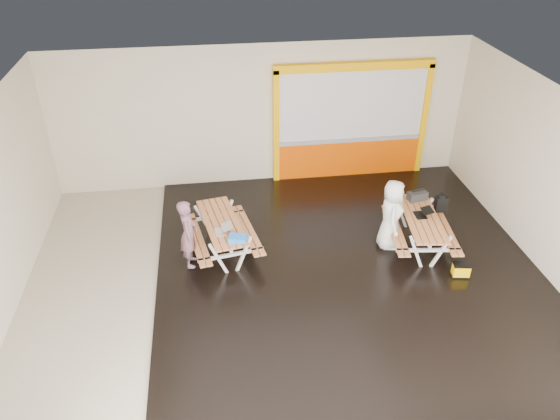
{
  "coord_description": "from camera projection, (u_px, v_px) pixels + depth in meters",
  "views": [
    {
      "loc": [
        -1.28,
        -8.2,
        6.73
      ],
      "look_at": [
        0.0,
        0.9,
        1.0
      ],
      "focal_mm": 34.73,
      "sensor_mm": 36.0,
      "label": 1
    }
  ],
  "objects": [
    {
      "name": "deck",
      "position": [
        349.0,
        271.0,
        10.74
      ],
      "size": [
        7.5,
        7.98,
        0.05
      ],
      "primitive_type": "cube",
      "color": "black",
      "rests_on": "room"
    },
    {
      "name": "dark_case",
      "position": [
        390.0,
        239.0,
        11.48
      ],
      "size": [
        0.45,
        0.35,
        0.15
      ],
      "primitive_type": "cube",
      "rotation": [
        0.0,
        0.0,
        -0.12
      ],
      "color": "black",
      "rests_on": "deck"
    },
    {
      "name": "laptop_left",
      "position": [
        223.0,
        230.0,
        10.56
      ],
      "size": [
        0.38,
        0.35,
        0.15
      ],
      "color": "silver",
      "rests_on": "picnic_table_left"
    },
    {
      "name": "fluke_bag",
      "position": [
        461.0,
        270.0,
        10.49
      ],
      "size": [
        0.36,
        0.27,
        0.29
      ],
      "color": "black",
      "rests_on": "deck"
    },
    {
      "name": "picnic_table_left",
      "position": [
        222.0,
        229.0,
        10.99
      ],
      "size": [
        1.62,
        2.12,
        0.77
      ],
      "color": "#C37D4C",
      "rests_on": "deck"
    },
    {
      "name": "toolbox",
      "position": [
        417.0,
        196.0,
        11.6
      ],
      "size": [
        0.44,
        0.28,
        0.24
      ],
      "color": "black",
      "rests_on": "picnic_table_right"
    },
    {
      "name": "person_left",
      "position": [
        188.0,
        233.0,
        10.47
      ],
      "size": [
        0.37,
        0.54,
        1.44
      ],
      "primitive_type": "imported",
      "rotation": [
        0.0,
        0.0,
        1.52
      ],
      "color": "#734E5F",
      "rests_on": "deck"
    },
    {
      "name": "kiosk",
      "position": [
        351.0,
        124.0,
        13.4
      ],
      "size": [
        3.88,
        0.16,
        3.0
      ],
      "color": "#E14D00",
      "rests_on": "room"
    },
    {
      "name": "blue_pouch",
      "position": [
        238.0,
        238.0,
        10.31
      ],
      "size": [
        0.38,
        0.31,
        0.1
      ],
      "primitive_type": "cube",
      "rotation": [
        0.0,
        0.0,
        -0.25
      ],
      "color": "#237AF1",
      "rests_on": "picnic_table_left"
    },
    {
      "name": "picnic_table_right",
      "position": [
        421.0,
        224.0,
        11.15
      ],
      "size": [
        1.5,
        2.03,
        0.75
      ],
      "color": "#C37D4C",
      "rests_on": "deck"
    },
    {
      "name": "laptop_right",
      "position": [
        423.0,
        213.0,
        11.09
      ],
      "size": [
        0.36,
        0.32,
        0.15
      ],
      "color": "black",
      "rests_on": "picnic_table_right"
    },
    {
      "name": "backpack",
      "position": [
        441.0,
        203.0,
        11.65
      ],
      "size": [
        0.25,
        0.16,
        0.41
      ],
      "color": "black",
      "rests_on": "picnic_table_right"
    },
    {
      "name": "person_right",
      "position": [
        391.0,
        215.0,
        11.06
      ],
      "size": [
        0.65,
        0.85,
        1.54
      ],
      "primitive_type": "imported",
      "rotation": [
        0.0,
        0.0,
        1.34
      ],
      "color": "white",
      "rests_on": "deck"
    },
    {
      "name": "room",
      "position": [
        287.0,
        201.0,
        9.67
      ],
      "size": [
        10.02,
        8.02,
        3.52
      ],
      "color": "#BAB19D",
      "rests_on": "ground"
    }
  ]
}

